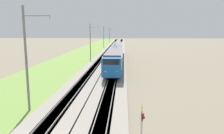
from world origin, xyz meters
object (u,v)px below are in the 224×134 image
Objects in this scene: catenary_mast_near at (27,59)px; passenger_train at (116,53)px; catenary_mast_far at (104,37)px; catenary_mast_distant at (110,35)px; crossing_signal_far at (142,126)px; catenary_mast_mid at (90,41)px.

passenger_train is at bearing -12.76° from catenary_mast_near.
catenary_mast_far is 1.05× the size of catenary_mast_distant.
crossing_signal_far is 0.38× the size of catenary_mast_distant.
catenary_mast_distant is at bearing -0.00° from catenary_mast_far.
catenary_mast_far is (45.52, 7.16, 2.45)m from passenger_train.
passenger_train is 4.60× the size of catenary_mast_distant.
catenary_mast_distant is at bearing -0.00° from catenary_mast_mid.
passenger_train is at bearing 94.24° from crossing_signal_far.
catenary_mast_mid is at bearing -134.16° from passenger_train.
catenary_mast_far is at bearing 0.00° from catenary_mast_mid.
catenary_mast_near is (-31.61, 7.16, 2.69)m from passenger_train.
passenger_train is 4.18× the size of catenary_mast_near.
catenary_mast_near is at bearing 180.00° from catenary_mast_far.
crossing_signal_far is 84.91m from catenary_mast_far.
catenary_mast_far is 38.57m from catenary_mast_distant.
catenary_mast_mid reaches higher than passenger_train.
crossing_signal_far is 123.27m from catenary_mast_distant.
catenary_mast_mid is at bearing 180.00° from catenary_mast_distant.
catenary_mast_mid is at bearing -0.00° from catenary_mast_near.
catenary_mast_distant is at bearing -0.00° from catenary_mast_near.
catenary_mast_near is (7.14, 10.04, 3.00)m from crossing_signal_far.
catenary_mast_near is at bearing -12.76° from passenger_train.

